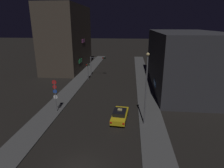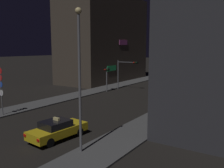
{
  "view_description": "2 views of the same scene",
  "coord_description": "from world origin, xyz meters",
  "px_view_note": "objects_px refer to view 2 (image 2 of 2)",
  "views": [
    {
      "loc": [
        4.14,
        -12.8,
        11.95
      ],
      "look_at": [
        1.07,
        18.18,
        2.08
      ],
      "focal_mm": 30.68,
      "sensor_mm": 36.0,
      "label": 1
    },
    {
      "loc": [
        15.8,
        -2.88,
        6.6
      ],
      "look_at": [
        2.38,
        17.48,
        3.02
      ],
      "focal_mm": 39.87,
      "sensor_mm": 36.0,
      "label": 2
    }
  ],
  "objects_px": {
    "street_lamp_near_block": "(79,70)",
    "traffic_light_left_kerb": "(107,75)",
    "sign_pole_left": "(1,87)",
    "taxi": "(57,129)",
    "traffic_light_overhead": "(126,69)"
  },
  "relations": [
    {
      "from": "sign_pole_left",
      "to": "street_lamp_near_block",
      "type": "relative_size",
      "value": 0.52
    },
    {
      "from": "sign_pole_left",
      "to": "street_lamp_near_block",
      "type": "height_order",
      "value": "street_lamp_near_block"
    },
    {
      "from": "taxi",
      "to": "traffic_light_left_kerb",
      "type": "xyz_separation_m",
      "value": [
        -8.13,
        18.09,
        1.86
      ]
    },
    {
      "from": "traffic_light_overhead",
      "to": "street_lamp_near_block",
      "type": "relative_size",
      "value": 0.52
    },
    {
      "from": "taxi",
      "to": "traffic_light_left_kerb",
      "type": "bearing_deg",
      "value": 114.22
    },
    {
      "from": "sign_pole_left",
      "to": "taxi",
      "type": "bearing_deg",
      "value": -9.31
    },
    {
      "from": "street_lamp_near_block",
      "to": "traffic_light_left_kerb",
      "type": "bearing_deg",
      "value": 120.39
    },
    {
      "from": "taxi",
      "to": "street_lamp_near_block",
      "type": "distance_m",
      "value": 5.53
    },
    {
      "from": "taxi",
      "to": "traffic_light_left_kerb",
      "type": "height_order",
      "value": "traffic_light_left_kerb"
    },
    {
      "from": "sign_pole_left",
      "to": "street_lamp_near_block",
      "type": "xyz_separation_m",
      "value": [
        12.03,
        -2.44,
        2.4
      ]
    },
    {
      "from": "traffic_light_left_kerb",
      "to": "street_lamp_near_block",
      "type": "distance_m",
      "value": 22.25
    },
    {
      "from": "street_lamp_near_block",
      "to": "sign_pole_left",
      "type": "bearing_deg",
      "value": 168.53
    },
    {
      "from": "traffic_light_left_kerb",
      "to": "sign_pole_left",
      "type": "height_order",
      "value": "sign_pole_left"
    },
    {
      "from": "traffic_light_overhead",
      "to": "taxi",
      "type": "bearing_deg",
      "value": -72.51
    },
    {
      "from": "traffic_light_overhead",
      "to": "traffic_light_left_kerb",
      "type": "bearing_deg",
      "value": -114.09
    }
  ]
}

